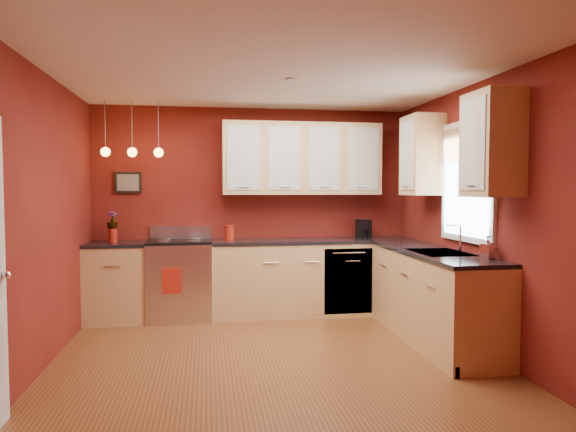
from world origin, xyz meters
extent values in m
plane|color=brown|center=(0.00, 0.00, 0.00)|extent=(4.20, 4.20, 0.00)
cube|color=white|center=(0.00, 0.00, 2.60)|extent=(4.00, 4.20, 0.02)
cube|color=maroon|center=(0.00, 2.10, 1.30)|extent=(4.00, 0.02, 2.60)
cube|color=maroon|center=(0.00, -2.10, 1.30)|extent=(4.00, 0.02, 2.60)
cube|color=maroon|center=(-2.00, 0.00, 1.30)|extent=(0.02, 4.20, 2.60)
cube|color=maroon|center=(2.00, 0.00, 1.30)|extent=(0.02, 4.20, 2.60)
cube|color=tan|center=(-1.65, 1.80, 0.45)|extent=(0.70, 0.60, 0.90)
cube|color=tan|center=(0.73, 1.80, 0.45)|extent=(2.54, 0.60, 0.90)
cube|color=tan|center=(1.70, 0.45, 0.45)|extent=(0.60, 2.10, 0.90)
cube|color=black|center=(-1.65, 1.80, 0.92)|extent=(0.70, 0.62, 0.04)
cube|color=black|center=(0.73, 1.80, 0.92)|extent=(2.54, 0.62, 0.04)
cube|color=black|center=(1.70, 0.45, 0.92)|extent=(0.62, 2.10, 0.04)
cube|color=silver|center=(-0.92, 1.80, 0.46)|extent=(0.76, 0.64, 0.92)
cube|color=black|center=(-0.92, 1.50, 0.48)|extent=(0.55, 0.02, 0.32)
cylinder|color=silver|center=(-0.92, 1.49, 0.72)|extent=(0.60, 0.02, 0.02)
cube|color=black|center=(-0.92, 1.80, 0.94)|extent=(0.76, 0.60, 0.03)
cylinder|color=gray|center=(-1.10, 1.66, 0.95)|extent=(0.16, 0.16, 0.01)
cylinder|color=gray|center=(-0.74, 1.66, 0.95)|extent=(0.16, 0.16, 0.01)
cylinder|color=gray|center=(-1.10, 1.94, 0.95)|extent=(0.16, 0.16, 0.01)
cylinder|color=gray|center=(-0.74, 1.94, 0.95)|extent=(0.16, 0.16, 0.01)
cube|color=silver|center=(-0.92, 2.10, 1.03)|extent=(0.76, 0.04, 0.16)
cube|color=silver|center=(1.10, 1.51, 0.45)|extent=(0.60, 0.02, 0.80)
cube|color=gray|center=(1.70, 0.30, 0.92)|extent=(0.50, 0.70, 0.05)
cube|color=black|center=(1.70, 0.47, 0.91)|extent=(0.42, 0.30, 0.02)
cube|color=black|center=(1.70, 0.13, 0.91)|extent=(0.42, 0.30, 0.02)
cylinder|color=silver|center=(1.92, 0.30, 1.08)|extent=(0.02, 0.02, 0.28)
cylinder|color=silver|center=(1.85, 0.30, 1.21)|extent=(0.16, 0.02, 0.02)
cube|color=white|center=(1.98, 0.30, 1.65)|extent=(0.04, 1.02, 1.22)
cube|color=white|center=(1.97, 0.30, 1.65)|extent=(0.01, 0.90, 1.10)
cube|color=#A47752|center=(1.95, 0.30, 2.02)|extent=(0.02, 0.96, 0.36)
sphere|color=silver|center=(-1.91, -0.87, 1.00)|extent=(0.06, 0.06, 0.06)
cube|color=tan|center=(0.60, 1.93, 1.95)|extent=(2.00, 0.35, 0.90)
cube|color=tan|center=(1.82, 0.32, 1.95)|extent=(0.35, 1.95, 0.90)
cube|color=black|center=(-1.55, 2.08, 1.65)|extent=(0.32, 0.03, 0.26)
cylinder|color=gray|center=(-1.75, 1.75, 2.30)|extent=(0.01, 0.01, 0.60)
sphere|color=#FFA53F|center=(-1.75, 1.75, 2.00)|extent=(0.11, 0.11, 0.11)
cylinder|color=gray|center=(-1.45, 1.75, 2.30)|extent=(0.01, 0.01, 0.60)
sphere|color=#FFA53F|center=(-1.45, 1.75, 2.00)|extent=(0.11, 0.11, 0.11)
cylinder|color=gray|center=(-1.15, 1.75, 2.30)|extent=(0.01, 0.01, 0.60)
sphere|color=#FFA53F|center=(-1.15, 1.75, 2.00)|extent=(0.11, 0.11, 0.11)
cylinder|color=#AA1E12|center=(-0.32, 1.84, 1.02)|extent=(0.11, 0.11, 0.17)
cylinder|color=#AA1E12|center=(-0.32, 1.84, 1.12)|extent=(0.12, 0.12, 0.02)
cylinder|color=#AA1E12|center=(-1.71, 1.86, 1.02)|extent=(0.10, 0.10, 0.16)
imported|color=#AA1E12|center=(-1.71, 1.86, 1.19)|extent=(0.17, 0.17, 0.23)
cube|color=black|center=(1.41, 1.89, 1.06)|extent=(0.20, 0.19, 0.24)
cylinder|color=black|center=(1.41, 1.84, 0.99)|extent=(0.12, 0.12, 0.11)
imported|color=silver|center=(1.89, -0.25, 1.05)|extent=(0.13, 0.13, 0.21)
cube|color=#AA1E12|center=(-1.00, 1.47, 0.52)|extent=(0.22, 0.01, 0.30)
camera|label=1|loc=(-0.60, -4.48, 1.57)|focal=32.00mm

